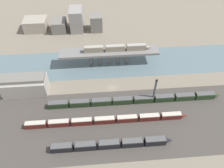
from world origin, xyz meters
TOP-DOWN VIEW (x-y plane):
  - ground_plane at (0.00, 0.00)m, footprint 400.00×400.00m
  - railbed_yard at (0.00, -24.00)m, footprint 280.00×42.00m
  - river_water at (0.00, 22.33)m, footprint 320.00×28.59m
  - bridge at (-0.00, 22.33)m, footprint 61.25×9.36m
  - train_on_bridge at (5.12, 22.33)m, footprint 42.29×2.83m
  - train_yard_near at (-3.04, -37.01)m, footprint 54.73×3.05m
  - train_yard_mid at (-4.26, -23.58)m, footprint 80.23×2.62m
  - train_yard_far at (11.76, -11.70)m, footprint 92.84×3.18m
  - warehouse_building at (-47.83, 0.92)m, footprint 23.90×10.66m
  - signal_tower at (21.18, -11.85)m, footprint 1.10×1.10m
  - city_block_far_left at (-53.15, 67.88)m, footprint 16.87×13.57m
  - city_block_left at (-35.16, 64.73)m, footprint 10.62×12.30m
  - city_block_center at (-21.68, 65.85)m, footprint 9.45×14.97m
  - city_block_right at (-6.82, 64.01)m, footprint 8.92×10.67m

SIDE VIEW (x-z plane):
  - ground_plane at x=0.00m, z-range 0.00..0.00m
  - river_water at x=0.00m, z-range 0.00..0.01m
  - railbed_yard at x=0.00m, z-range 0.00..0.01m
  - train_yard_mid at x=-4.26m, z-range -0.03..3.42m
  - train_yard_far at x=11.76m, z-range -0.03..3.60m
  - train_yard_near at x=-3.04m, z-range -0.04..3.84m
  - city_block_left at x=-35.16m, z-range 0.00..8.67m
  - city_block_far_left at x=-53.15m, z-range 0.00..8.89m
  - warehouse_building at x=-47.83m, z-range -0.27..10.88m
  - city_block_right at x=-6.82m, z-range 0.00..12.32m
  - signal_tower at x=21.18m, z-range -0.24..15.78m
  - bridge at x=0.00m, z-range 3.25..12.86m
  - city_block_center at x=-21.68m, z-range 0.00..16.72m
  - train_on_bridge at x=5.12m, z-range 9.57..13.38m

